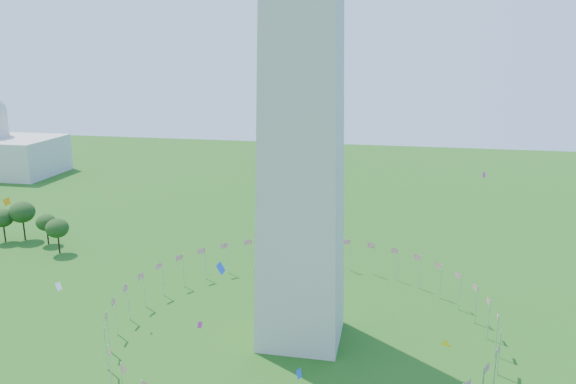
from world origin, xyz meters
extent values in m
cylinder|color=silver|center=(40.00, 50.00, 4.50)|extent=(0.24, 0.24, 9.00)
cylinder|color=silver|center=(39.39, 56.95, 4.50)|extent=(0.24, 0.24, 9.00)
cylinder|color=silver|center=(37.59, 63.68, 4.50)|extent=(0.24, 0.24, 9.00)
cylinder|color=silver|center=(34.64, 70.00, 4.50)|extent=(0.24, 0.24, 9.00)
cylinder|color=silver|center=(30.64, 75.71, 4.50)|extent=(0.24, 0.24, 9.00)
cylinder|color=silver|center=(25.71, 80.64, 4.50)|extent=(0.24, 0.24, 9.00)
cylinder|color=silver|center=(20.00, 84.64, 4.50)|extent=(0.24, 0.24, 9.00)
cylinder|color=silver|center=(13.68, 87.59, 4.50)|extent=(0.24, 0.24, 9.00)
cylinder|color=silver|center=(6.95, 89.39, 4.50)|extent=(0.24, 0.24, 9.00)
cylinder|color=silver|center=(0.00, 90.00, 4.50)|extent=(0.24, 0.24, 9.00)
cylinder|color=silver|center=(-6.95, 89.39, 4.50)|extent=(0.24, 0.24, 9.00)
cylinder|color=silver|center=(-13.68, 87.59, 4.50)|extent=(0.24, 0.24, 9.00)
cylinder|color=silver|center=(-20.00, 84.64, 4.50)|extent=(0.24, 0.24, 9.00)
cylinder|color=silver|center=(-25.71, 80.64, 4.50)|extent=(0.24, 0.24, 9.00)
cylinder|color=silver|center=(-30.64, 75.71, 4.50)|extent=(0.24, 0.24, 9.00)
cylinder|color=silver|center=(-34.64, 70.00, 4.50)|extent=(0.24, 0.24, 9.00)
cylinder|color=silver|center=(-37.59, 63.68, 4.50)|extent=(0.24, 0.24, 9.00)
cylinder|color=silver|center=(-39.39, 56.95, 4.50)|extent=(0.24, 0.24, 9.00)
cylinder|color=silver|center=(-40.00, 50.00, 4.50)|extent=(0.24, 0.24, 9.00)
cylinder|color=silver|center=(-39.39, 43.05, 4.50)|extent=(0.24, 0.24, 9.00)
cylinder|color=silver|center=(-37.59, 36.32, 4.50)|extent=(0.24, 0.24, 9.00)
cylinder|color=silver|center=(-34.64, 30.00, 4.50)|extent=(0.24, 0.24, 9.00)
cylinder|color=silver|center=(-30.64, 24.29, 4.50)|extent=(0.24, 0.24, 9.00)
cylinder|color=silver|center=(37.59, 36.32, 4.50)|extent=(0.24, 0.24, 9.00)
cylinder|color=silver|center=(39.39, 43.05, 4.50)|extent=(0.24, 0.24, 9.00)
plane|color=yellow|center=(28.40, 32.82, 11.07)|extent=(2.17, 1.21, 2.30)
plane|color=orange|center=(-42.61, 18.20, 36.72)|extent=(1.06, 1.17, 1.52)
plane|color=yellow|center=(-44.40, 53.30, 27.96)|extent=(0.33, 1.53, 1.55)
plane|color=#CC2699|center=(-15.44, 30.29, 11.44)|extent=(1.25, 0.68, 1.42)
plane|color=blue|center=(-7.01, 18.26, 28.09)|extent=(1.75, 1.30, 1.96)
plane|color=#CC2699|center=(34.46, 47.98, 37.91)|extent=(0.19, 1.24, 1.23)
plane|color=blue|center=(3.81, 26.23, 6.29)|extent=(1.45, 1.43, 1.75)
plane|color=white|center=(-48.99, 38.03, 12.77)|extent=(1.60, 1.65, 1.62)
ellipsoid|color=#274F1A|center=(-104.02, 91.62, 5.32)|extent=(6.81, 6.81, 10.64)
ellipsoid|color=#274F1A|center=(-98.88, 94.41, 6.31)|extent=(8.07, 8.07, 12.61)
ellipsoid|color=#274F1A|center=(-89.01, 92.21, 4.85)|extent=(6.20, 6.20, 9.69)
ellipsoid|color=#274F1A|center=(-80.81, 85.62, 5.35)|extent=(6.84, 6.84, 10.69)
camera|label=1|loc=(18.69, -58.09, 60.85)|focal=35.00mm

